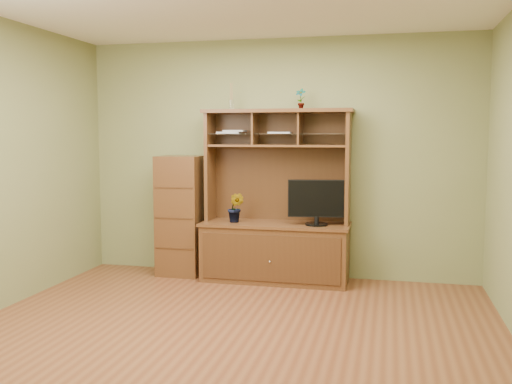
% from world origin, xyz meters
% --- Properties ---
extents(room, '(4.54, 4.04, 2.74)m').
position_xyz_m(room, '(0.00, 0.00, 1.35)').
color(room, brown).
rests_on(room, ground).
extents(media_hutch, '(1.66, 0.61, 1.90)m').
position_xyz_m(media_hutch, '(0.03, 1.73, 0.52)').
color(media_hutch, '#4E2816').
rests_on(media_hutch, room).
extents(monitor, '(0.62, 0.24, 0.49)m').
position_xyz_m(monitor, '(0.50, 1.65, 0.91)').
color(monitor, black).
rests_on(monitor, media_hutch).
extents(orchid_plant, '(0.20, 0.17, 0.33)m').
position_xyz_m(orchid_plant, '(-0.41, 1.65, 0.82)').
color(orchid_plant, '#3A6121').
rests_on(orchid_plant, media_hutch).
extents(top_plant, '(0.14, 0.11, 0.23)m').
position_xyz_m(top_plant, '(0.29, 1.80, 2.01)').
color(top_plant, '#316122').
rests_on(top_plant, media_hutch).
extents(reed_diffuser, '(0.06, 0.06, 0.30)m').
position_xyz_m(reed_diffuser, '(-0.50, 1.80, 2.02)').
color(reed_diffuser, silver).
rests_on(reed_diffuser, media_hutch).
extents(magazines, '(0.85, 0.22, 0.04)m').
position_xyz_m(magazines, '(-0.31, 1.80, 1.65)').
color(magazines, silver).
rests_on(magazines, media_hutch).
extents(side_cabinet, '(0.49, 0.45, 1.38)m').
position_xyz_m(side_cabinet, '(-1.09, 1.76, 0.69)').
color(side_cabinet, '#4E2816').
rests_on(side_cabinet, room).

